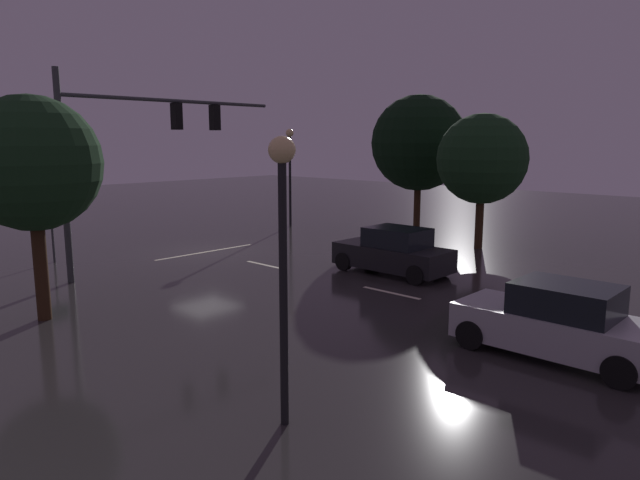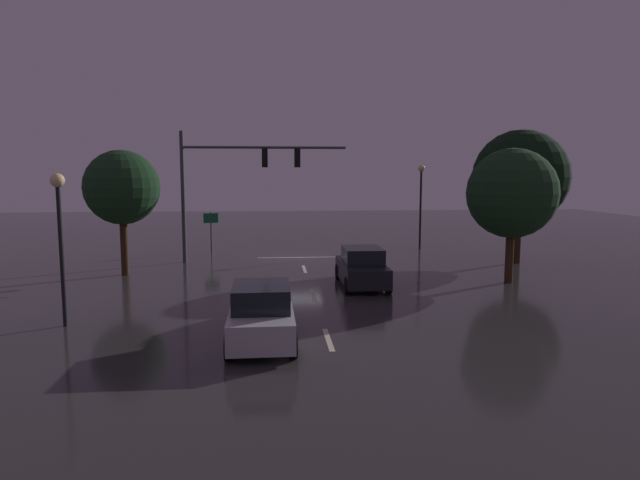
% 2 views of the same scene
% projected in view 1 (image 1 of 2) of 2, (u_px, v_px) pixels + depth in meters
% --- Properties ---
extents(ground_plane, '(80.00, 80.00, 0.00)m').
position_uv_depth(ground_plane, '(205.00, 252.00, 25.16)').
color(ground_plane, '#2D2B2B').
extents(traffic_signal_assembly, '(8.98, 0.47, 7.12)m').
position_uv_depth(traffic_signal_assembly, '(139.00, 137.00, 20.92)').
color(traffic_signal_assembly, '#383A3D').
rests_on(traffic_signal_assembly, ground_plane).
extents(lane_dash_far, '(0.16, 2.20, 0.01)m').
position_uv_depth(lane_dash_far, '(266.00, 265.00, 22.45)').
color(lane_dash_far, beige).
rests_on(lane_dash_far, ground_plane).
extents(lane_dash_mid, '(0.16, 2.20, 0.01)m').
position_uv_depth(lane_dash_mid, '(391.00, 293.00, 18.39)').
color(lane_dash_mid, beige).
rests_on(lane_dash_mid, ground_plane).
extents(lane_dash_near, '(0.16, 2.20, 0.01)m').
position_uv_depth(lane_dash_near, '(587.00, 336.00, 14.33)').
color(lane_dash_near, beige).
rests_on(lane_dash_near, ground_plane).
extents(stop_bar, '(5.00, 0.16, 0.01)m').
position_uv_depth(stop_bar, '(206.00, 252.00, 25.12)').
color(stop_bar, beige).
rests_on(stop_bar, ground_plane).
extents(car_approaching, '(1.91, 4.37, 1.70)m').
position_uv_depth(car_approaching, '(393.00, 252.00, 20.93)').
color(car_approaching, black).
rests_on(car_approaching, ground_plane).
extents(car_distant, '(1.93, 4.38, 1.70)m').
position_uv_depth(car_distant, '(558.00, 323.00, 12.82)').
color(car_distant, '#B7B7BC').
rests_on(car_distant, ground_plane).
extents(street_lamp_left_kerb, '(0.44, 0.44, 5.41)m').
position_uv_depth(street_lamp_left_kerb, '(290.00, 159.00, 32.12)').
color(street_lamp_left_kerb, black).
rests_on(street_lamp_left_kerb, ground_plane).
extents(street_lamp_right_kerb, '(0.44, 0.44, 4.85)m').
position_uv_depth(street_lamp_right_kerb, '(283.00, 226.00, 9.33)').
color(street_lamp_right_kerb, black).
rests_on(street_lamp_right_kerb, ground_plane).
extents(route_sign, '(0.89, 0.24, 2.47)m').
position_uv_depth(route_sign, '(51.00, 218.00, 22.77)').
color(route_sign, '#383A3D').
rests_on(route_sign, ground_plane).
extents(tree_left_near, '(5.06, 5.06, 7.18)m').
position_uv_depth(tree_left_near, '(419.00, 143.00, 30.64)').
color(tree_left_near, '#382314').
rests_on(tree_left_near, ground_plane).
extents(tree_left_far, '(3.95, 3.95, 5.96)m').
position_uv_depth(tree_left_far, '(482.00, 159.00, 25.29)').
color(tree_left_far, '#382314').
rests_on(tree_left_far, ground_plane).
extents(tree_right_far, '(3.53, 3.53, 5.96)m').
position_uv_depth(tree_right_far, '(32.00, 164.00, 14.98)').
color(tree_right_far, '#382314').
rests_on(tree_right_far, ground_plane).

